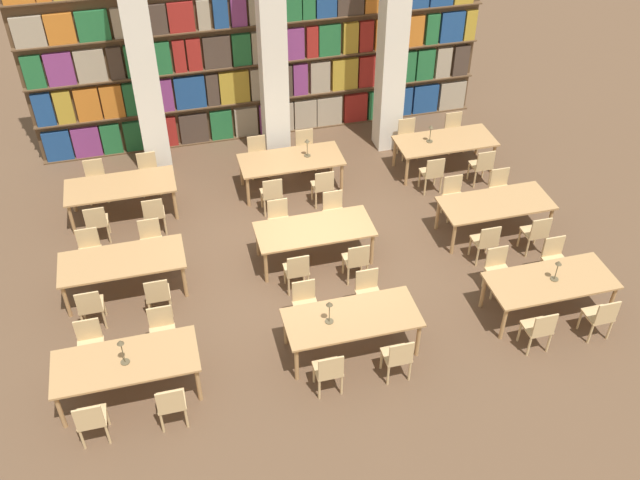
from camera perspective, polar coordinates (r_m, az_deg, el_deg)
ground_plane at (r=13.76m, az=-0.25°, el=-1.58°), size 40.00×40.00×0.00m
bookshelf_bank at (r=16.52m, az=-4.76°, el=16.71°), size 10.49×0.35×5.50m
pillar_left at (r=15.05m, az=-14.17°, el=14.57°), size 0.55×0.55×6.00m
pillar_center at (r=15.27m, az=-3.88°, el=16.00°), size 0.55×0.55×6.00m
pillar_right at (r=15.93m, az=5.94°, el=16.89°), size 0.55×0.55×6.00m
reading_table_0 at (r=11.38m, az=-15.27°, el=-9.52°), size 2.20×0.96×0.75m
chair_0 at (r=11.09m, az=-17.83°, el=-13.51°), size 0.42×0.40×0.89m
chair_1 at (r=12.11m, az=-17.90°, el=-7.86°), size 0.42×0.40×0.89m
chair_2 at (r=10.98m, az=-11.81°, el=-12.67°), size 0.42×0.40×0.89m
chair_3 at (r=12.01m, az=-12.50°, el=-7.05°), size 0.42×0.40×0.89m
desk_lamp_0 at (r=11.07m, az=-15.59°, el=-8.30°), size 0.14×0.14×0.48m
reading_table_1 at (r=11.63m, az=2.56°, el=-6.42°), size 2.20×0.96×0.75m
chair_4 at (r=11.16m, az=0.71°, el=-10.40°), size 0.42×0.40×0.89m
chair_5 at (r=12.18m, az=-1.18°, el=-5.08°), size 0.42×0.40×0.89m
chair_6 at (r=11.41m, az=6.25°, el=-9.26°), size 0.42×0.40×0.89m
chair_7 at (r=12.41m, az=3.89°, el=-4.16°), size 0.42×0.40×0.89m
desk_lamp_1 at (r=11.28m, az=0.76°, el=-5.50°), size 0.14×0.14×0.44m
reading_table_2 at (r=12.88m, az=17.97°, el=-3.29°), size 2.20×0.96×0.75m
chair_8 at (r=12.29m, az=17.11°, el=-6.79°), size 0.42×0.40×0.89m
chair_9 at (r=13.22m, az=14.04°, el=-2.24°), size 0.42×0.40×0.89m
chair_10 at (r=12.84m, az=21.52°, el=-5.69°), size 0.42×0.40×0.89m
chair_11 at (r=13.73m, az=18.26°, el=-1.41°), size 0.42×0.40×0.89m
desk_lamp_2 at (r=12.68m, az=18.47°, el=-2.08°), size 0.14×0.14×0.41m
reading_table_3 at (r=13.13m, az=-15.54°, el=-1.77°), size 2.20×0.96×0.75m
chair_12 at (r=12.74m, az=-17.88°, el=-5.04°), size 0.42×0.40×0.89m
chair_13 at (r=13.91m, az=-17.94°, el=-0.76°), size 0.42×0.40×0.89m
chair_14 at (r=12.65m, az=-12.85°, el=-4.26°), size 0.42×0.40×0.89m
chair_15 at (r=13.82m, az=-13.35°, el=-0.02°), size 0.42×0.40×0.89m
reading_table_4 at (r=13.34m, az=-0.45°, el=0.69°), size 2.20×0.96×0.75m
chair_16 at (r=12.81m, az=-1.86°, el=-2.42°), size 0.42×0.40×0.89m
chair_17 at (r=13.97m, az=-3.29°, el=1.62°), size 0.42×0.40×0.89m
chair_18 at (r=13.03m, az=2.93°, el=-1.60°), size 0.42×0.40×0.89m
chair_19 at (r=14.17m, az=1.13°, el=2.31°), size 0.42×0.40×0.89m
reading_table_5 at (r=14.42m, az=13.87°, el=2.71°), size 2.20×0.96×0.75m
chair_20 at (r=13.79m, az=13.11°, el=-0.10°), size 0.42×0.40×0.89m
chair_21 at (r=14.86m, az=10.65°, el=3.52°), size 0.42×0.40×0.89m
chair_22 at (r=14.25m, az=16.89°, el=0.57°), size 0.42×0.40×0.89m
chair_23 at (r=15.29m, az=14.24°, el=4.04°), size 0.42×0.40×0.89m
reading_table_6 at (r=15.04m, az=-15.67°, el=4.03°), size 2.20×0.96×0.75m
chair_24 at (r=14.57m, az=-17.42°, el=1.40°), size 0.42×0.40×0.89m
chair_25 at (r=15.83m, az=-17.51°, el=4.68°), size 0.42×0.40×0.89m
chair_26 at (r=14.50m, az=-13.15°, el=2.10°), size 0.42×0.40×0.89m
chair_27 at (r=15.77m, az=-13.57°, el=5.33°), size 0.42×0.40×0.89m
reading_table_7 at (r=15.31m, az=-2.34°, el=6.27°), size 2.20×0.96×0.75m
chair_28 at (r=14.70m, az=-3.88°, el=3.74°), size 0.42×0.40×0.89m
chair_29 at (r=15.96m, az=-4.99°, el=6.82°), size 0.42×0.40×0.89m
chair_30 at (r=14.89m, az=0.24°, el=4.36°), size 0.42×0.40×0.89m
chair_31 at (r=16.14m, az=-1.16°, el=7.36°), size 0.42×0.40×0.89m
desk_lamp_3 at (r=15.21m, az=-1.03°, el=7.64°), size 0.14×0.14×0.42m
reading_table_8 at (r=16.18m, az=9.97°, el=7.65°), size 2.20×0.96×0.75m
chair_32 at (r=15.49m, az=8.98°, el=5.34°), size 0.42×0.40×0.89m
chair_33 at (r=16.68m, az=7.03°, el=8.19°), size 0.42×0.40×0.89m
chair_34 at (r=15.94m, az=12.84°, el=5.85°), size 0.42×0.40×0.89m
chair_35 at (r=17.09m, az=10.69°, el=8.61°), size 0.42×0.40×0.89m
desk_lamp_4 at (r=15.90m, az=8.85°, el=8.64°), size 0.14×0.14×0.41m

